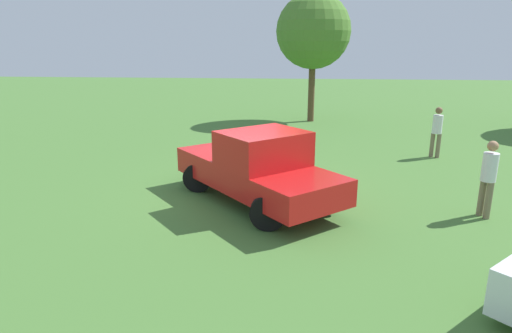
{
  "coord_description": "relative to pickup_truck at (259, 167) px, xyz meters",
  "views": [
    {
      "loc": [
        -1.25,
        10.57,
        3.73
      ],
      "look_at": [
        -0.28,
        0.52,
        0.9
      ],
      "focal_mm": 30.6,
      "sensor_mm": 36.0,
      "label": 1
    }
  ],
  "objects": [
    {
      "name": "ground_plane",
      "position": [
        0.36,
        -0.62,
        -0.93
      ],
      "size": [
        80.0,
        80.0,
        0.0
      ],
      "primitive_type": "plane",
      "color": "#477533"
    },
    {
      "name": "pickup_truck",
      "position": [
        0.0,
        0.0,
        0.0
      ],
      "size": [
        4.53,
        4.8,
        1.8
      ],
      "rotation": [
        0.0,
        0.0,
        5.43
      ],
      "color": "black",
      "rests_on": "ground_plane"
    },
    {
      "name": "person_bystander",
      "position": [
        -5.58,
        -5.05,
        0.05
      ],
      "size": [
        0.42,
        0.42,
        1.72
      ],
      "rotation": [
        0.0,
        0.0,
        4.28
      ],
      "color": "#7A6B51",
      "rests_on": "ground_plane"
    },
    {
      "name": "person_visitor",
      "position": [
        -5.08,
        0.39,
        0.06
      ],
      "size": [
        0.42,
        0.42,
        1.74
      ],
      "rotation": [
        0.0,
        0.0,
        3.52
      ],
      "color": "#7A6B51",
      "rests_on": "ground_plane"
    },
    {
      "name": "tree_back_left",
      "position": [
        -1.53,
        -12.08,
        3.41
      ],
      "size": [
        3.59,
        3.59,
        6.15
      ],
      "color": "brown",
      "rests_on": "ground_plane"
    }
  ]
}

